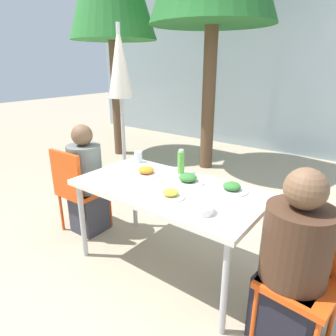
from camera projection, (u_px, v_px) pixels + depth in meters
name	position (u px, v px, depth m)	size (l,w,h in m)	color
ground_plane	(168.00, 265.00, 2.53)	(24.00, 24.00, 0.00)	tan
building_facade	(312.00, 70.00, 5.09)	(10.00, 0.20, 3.00)	#89999E
dining_table	(168.00, 193.00, 2.30)	(1.46, 0.77, 0.72)	silver
chair_left	(77.00, 186.00, 2.87)	(0.41, 0.41, 0.86)	#E54C14
person_left	(87.00, 183.00, 2.90)	(0.32, 0.32, 1.09)	#383842
chair_right	(307.00, 265.00, 1.75)	(0.44, 0.44, 0.86)	#E54C14
person_right	(293.00, 266.00, 1.72)	(0.38, 0.38, 1.11)	black
closed_umbrella	(120.00, 78.00, 3.37)	(0.36, 0.36, 2.02)	#333333
plate_0	(188.00, 179.00, 2.35)	(0.26, 0.26, 0.07)	white
plate_1	(146.00, 172.00, 2.52)	(0.24, 0.24, 0.07)	white
plate_2	(232.00, 188.00, 2.19)	(0.24, 0.24, 0.07)	white
plate_3	(171.00, 194.00, 2.10)	(0.20, 0.20, 0.06)	white
bottle	(181.00, 162.00, 2.52)	(0.06, 0.06, 0.21)	#51A338
drinking_cup	(138.00, 157.00, 2.83)	(0.07, 0.07, 0.10)	silver
salad_bowl	(201.00, 209.00, 1.88)	(0.16, 0.16, 0.05)	white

